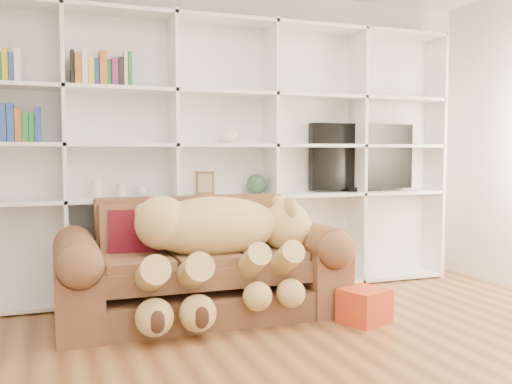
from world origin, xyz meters
name	(u,v)px	position (x,y,z in m)	size (l,w,h in m)	color
wall_back	(218,140)	(0.00, 2.50, 1.35)	(5.00, 0.02, 2.70)	silver
bookshelf	(195,145)	(-0.24, 2.36, 1.31)	(4.43, 0.35, 2.40)	white
sofa	(201,272)	(-0.37, 1.69, 0.33)	(2.11, 0.91, 0.89)	brown
teddy_bear	(218,239)	(-0.29, 1.52, 0.61)	(1.50, 0.84, 0.87)	#DBBA6D
throw_pillow	(133,234)	(-0.86, 1.84, 0.63)	(0.35, 0.12, 0.35)	#580F22
gift_box	(364,306)	(0.70, 1.10, 0.12)	(0.31, 0.29, 0.25)	red
tv	(362,158)	(1.40, 2.35, 1.18)	(1.10, 0.18, 0.65)	black
picture_frame	(205,183)	(-0.17, 2.30, 0.98)	(0.16, 0.03, 0.20)	brown
green_vase	(257,184)	(0.30, 2.30, 0.96)	(0.18, 0.18, 0.18)	#2E593C
figurine_tall	(97,189)	(-1.08, 2.30, 0.95)	(0.08, 0.08, 0.16)	beige
figurine_short	(121,191)	(-0.88, 2.30, 0.93)	(0.07, 0.07, 0.12)	beige
snow_globe	(142,191)	(-0.71, 2.30, 0.92)	(0.10, 0.10, 0.10)	silver
shelf_vase	(229,134)	(0.05, 2.30, 1.40)	(0.16, 0.16, 0.17)	silver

